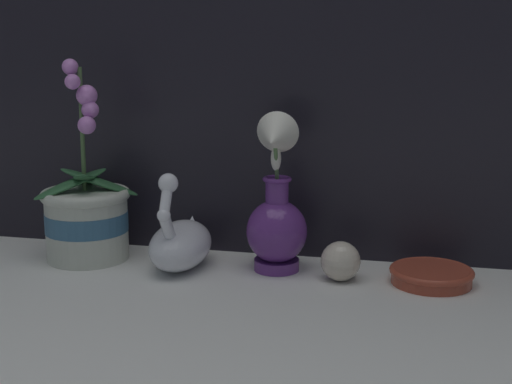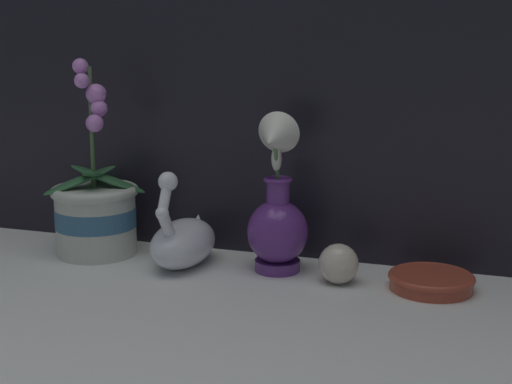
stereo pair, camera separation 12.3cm
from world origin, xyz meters
name	(u,v)px [view 1 (the left image)]	position (x,y,z in m)	size (l,w,h in m)	color
ground_plane	(231,293)	(0.00, 0.00, 0.00)	(2.80, 2.80, 0.00)	silver
orchid_potted_plant	(87,214)	(-0.31, 0.13, 0.09)	(0.18, 0.20, 0.37)	beige
swan_figurine	(181,242)	(-0.12, 0.11, 0.05)	(0.10, 0.19, 0.18)	white
blue_vase	(276,215)	(0.05, 0.13, 0.10)	(0.11, 0.12, 0.28)	#602D7F
glass_sphere	(341,261)	(0.17, 0.10, 0.03)	(0.07, 0.07, 0.07)	beige
amber_dish	(431,274)	(0.32, 0.12, 0.02)	(0.14, 0.14, 0.03)	#A8422D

